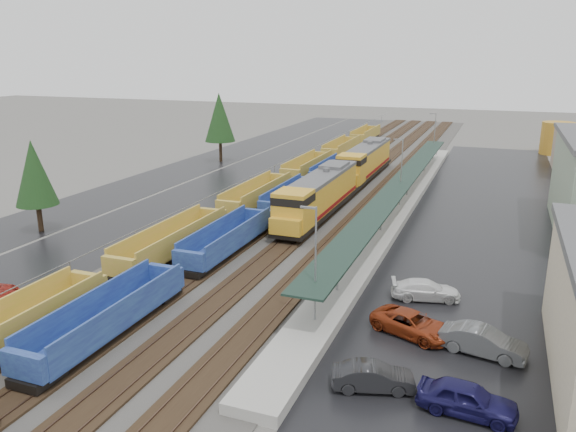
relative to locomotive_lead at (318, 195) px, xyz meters
name	(u,v)px	position (x,y,z in m)	size (l,w,h in m)	color
ballast_strip	(341,185)	(-2.00, 16.18, -2.49)	(20.00, 160.00, 0.08)	#302D2B
trackbed	(341,184)	(-2.00, 16.18, -2.37)	(14.60, 160.00, 0.22)	black
west_parking_lot	(239,177)	(-17.00, 16.18, -2.52)	(10.00, 160.00, 0.02)	black
west_road	(178,172)	(-27.00, 16.18, -2.52)	(9.00, 160.00, 0.02)	black
east_commuter_lot	(489,219)	(17.00, 6.18, -2.52)	(16.00, 100.00, 0.02)	black
station_platform	(399,204)	(7.50, 6.19, -1.80)	(3.00, 80.00, 8.00)	#9E9B93
chainlink_fence	(270,171)	(-11.50, 14.62, -0.92)	(0.08, 160.04, 2.02)	gray
tree_west_near	(34,173)	(-24.00, -13.82, 3.29)	(3.96, 3.96, 9.00)	#332316
tree_west_far	(220,117)	(-25.00, 26.18, 4.60)	(4.84, 4.84, 11.00)	#332316
locomotive_lead	(318,195)	(0.00, 0.00, 0.00)	(3.20, 21.10, 4.78)	black
locomotive_trail	(365,161)	(0.00, 21.00, 0.00)	(3.20, 21.10, 4.78)	black
well_string_yellow	(257,196)	(-8.00, 2.37, -1.30)	(2.83, 122.03, 2.51)	#A7972E
well_string_blue	(178,273)	(-4.00, -21.11, -1.34)	(2.72, 94.18, 2.42)	navy
storage_tank	(558,138)	(26.49, 53.24, 0.25)	(5.57, 5.57, 5.57)	#C38927
parked_car_east_a	(373,377)	(12.36, -29.01, -1.83)	(4.27, 1.49, 1.41)	black
parked_car_east_b	(412,324)	(13.31, -22.32, -1.81)	(5.15, 2.38, 1.43)	maroon
parked_car_east_c	(426,290)	(13.38, -16.67, -1.84)	(4.78, 1.94, 1.39)	silver
parked_car_east_d	(467,399)	(17.00, -29.43, -1.73)	(4.71, 1.89, 1.60)	#141243
parked_car_east_e	(483,342)	(17.48, -23.27, -1.73)	(4.87, 1.70, 1.60)	#515356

